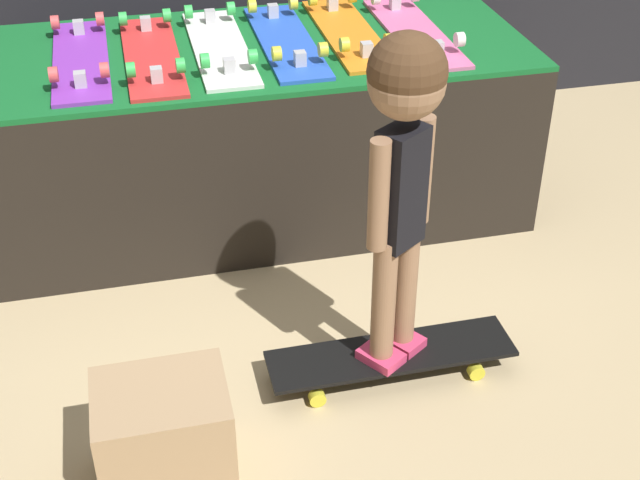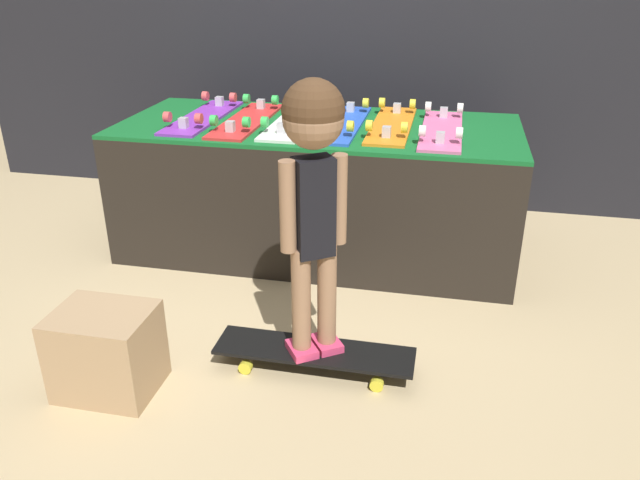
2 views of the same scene
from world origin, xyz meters
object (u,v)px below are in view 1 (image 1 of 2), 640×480
(skateboard_purple_on_rack, at_px, (80,58))
(skateboard_red_on_rack, at_px, (151,54))
(storage_box, at_px, (165,437))
(skateboard_blue_on_rack, at_px, (286,39))
(skateboard_pink_on_rack, at_px, (415,30))
(child, at_px, (403,144))
(skateboard_on_floor, at_px, (391,356))
(skateboard_orange_on_rack, at_px, (348,31))
(skateboard_white_on_rack, at_px, (220,45))

(skateboard_purple_on_rack, relative_size, skateboard_red_on_rack, 1.00)
(skateboard_red_on_rack, xyz_separation_m, storage_box, (-0.13, -1.37, -0.55))
(skateboard_blue_on_rack, xyz_separation_m, skateboard_pink_on_rack, (0.51, -0.02, 0.00))
(child, bearing_deg, storage_box, 166.60)
(skateboard_pink_on_rack, distance_m, child, 1.18)
(skateboard_purple_on_rack, distance_m, skateboard_blue_on_rack, 0.76)
(skateboard_on_floor, distance_m, child, 0.75)
(child, bearing_deg, skateboard_red_on_rack, 84.68)
(skateboard_pink_on_rack, distance_m, storage_box, 1.87)
(skateboard_blue_on_rack, bearing_deg, skateboard_on_floor, -85.01)
(skateboard_purple_on_rack, bearing_deg, skateboard_pink_on_rack, -0.43)
(skateboard_purple_on_rack, distance_m, skateboard_orange_on_rack, 1.01)
(skateboard_red_on_rack, height_order, skateboard_pink_on_rack, same)
(skateboard_orange_on_rack, height_order, child, child)
(skateboard_white_on_rack, distance_m, skateboard_orange_on_rack, 0.51)
(skateboard_orange_on_rack, bearing_deg, skateboard_pink_on_rack, -10.63)
(skateboard_pink_on_rack, bearing_deg, skateboard_orange_on_rack, 169.37)
(skateboard_white_on_rack, xyz_separation_m, storage_box, (-0.38, -1.39, -0.55))
(storage_box, bearing_deg, skateboard_on_floor, 20.77)
(skateboard_red_on_rack, bearing_deg, skateboard_orange_on_rack, 4.35)
(skateboard_white_on_rack, bearing_deg, skateboard_orange_on_rack, 4.07)
(skateboard_on_floor, xyz_separation_m, child, (-0.00, 0.00, 0.75))
(skateboard_pink_on_rack, distance_m, skateboard_on_floor, 1.34)
(storage_box, bearing_deg, skateboard_red_on_rack, 84.74)
(skateboard_red_on_rack, relative_size, child, 0.74)
(child, bearing_deg, skateboard_orange_on_rack, 48.19)
(skateboard_purple_on_rack, bearing_deg, child, -52.49)
(skateboard_purple_on_rack, xyz_separation_m, skateboard_orange_on_rack, (1.01, 0.04, 0.00))
(skateboard_on_floor, bearing_deg, skateboard_blue_on_rack, 94.99)
(skateboard_white_on_rack, xyz_separation_m, skateboard_orange_on_rack, (0.51, 0.04, 0.00))
(skateboard_purple_on_rack, height_order, skateboard_blue_on_rack, same)
(skateboard_white_on_rack, xyz_separation_m, child, (0.35, -1.12, 0.11))
(skateboard_orange_on_rack, distance_m, child, 1.17)
(skateboard_white_on_rack, bearing_deg, storage_box, -105.21)
(skateboard_red_on_rack, xyz_separation_m, child, (0.60, -1.09, 0.11))
(skateboard_white_on_rack, relative_size, skateboard_orange_on_rack, 1.00)
(skateboard_blue_on_rack, height_order, storage_box, skateboard_blue_on_rack)
(skateboard_orange_on_rack, bearing_deg, skateboard_blue_on_rack, -173.40)
(skateboard_red_on_rack, relative_size, skateboard_pink_on_rack, 1.00)
(skateboard_red_on_rack, relative_size, skateboard_orange_on_rack, 1.00)
(skateboard_purple_on_rack, relative_size, skateboard_pink_on_rack, 1.00)
(skateboard_red_on_rack, bearing_deg, skateboard_white_on_rack, 4.90)
(skateboard_purple_on_rack, bearing_deg, skateboard_on_floor, -52.49)
(skateboard_on_floor, bearing_deg, child, 97.13)
(skateboard_white_on_rack, relative_size, skateboard_blue_on_rack, 1.00)
(child, distance_m, storage_box, 1.02)
(skateboard_purple_on_rack, bearing_deg, skateboard_blue_on_rack, 0.66)
(skateboard_purple_on_rack, relative_size, skateboard_orange_on_rack, 1.00)
(skateboard_blue_on_rack, height_order, skateboard_pink_on_rack, same)
(skateboard_white_on_rack, relative_size, storage_box, 2.17)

